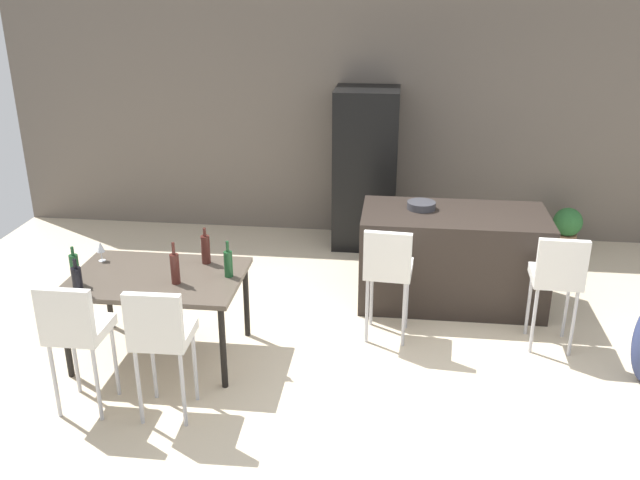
{
  "coord_description": "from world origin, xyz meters",
  "views": [
    {
      "loc": [
        -0.21,
        -4.97,
        3.06
      ],
      "look_at": [
        -0.87,
        0.53,
        0.85
      ],
      "focal_mm": 38.16,
      "sensor_mm": 36.0,
      "label": 1
    }
  ],
  "objects_px": {
    "wine_bottle_end": "(77,280)",
    "kitchen_island": "(452,258)",
    "wine_bottle_middle": "(206,249)",
    "wine_bottle_inner": "(228,263)",
    "wine_bottle_corner": "(75,269)",
    "refrigerator": "(366,169)",
    "wine_bottle_far": "(175,268)",
    "fruit_bowl": "(421,205)",
    "bar_chair_middle": "(557,275)",
    "wine_glass_left": "(100,247)",
    "dining_chair_near": "(75,327)",
    "potted_plant": "(567,228)",
    "dining_chair_far": "(160,333)",
    "bar_chair_left": "(388,266)",
    "dining_table": "(158,283)"
  },
  "relations": [
    {
      "from": "wine_bottle_inner",
      "to": "potted_plant",
      "type": "distance_m",
      "value": 4.29
    },
    {
      "from": "dining_chair_near",
      "to": "wine_bottle_far",
      "type": "distance_m",
      "value": 0.9
    },
    {
      "from": "kitchen_island",
      "to": "dining_table",
      "type": "bearing_deg",
      "value": -151.77
    },
    {
      "from": "dining_table",
      "to": "wine_bottle_end",
      "type": "relative_size",
      "value": 4.8
    },
    {
      "from": "dining_table",
      "to": "wine_bottle_corner",
      "type": "xyz_separation_m",
      "value": [
        -0.58,
        -0.22,
        0.19
      ]
    },
    {
      "from": "wine_bottle_inner",
      "to": "fruit_bowl",
      "type": "relative_size",
      "value": 1.12
    },
    {
      "from": "dining_chair_far",
      "to": "wine_bottle_inner",
      "type": "distance_m",
      "value": 0.94
    },
    {
      "from": "wine_bottle_middle",
      "to": "wine_glass_left",
      "type": "relative_size",
      "value": 1.82
    },
    {
      "from": "dining_table",
      "to": "dining_chair_far",
      "type": "relative_size",
      "value": 1.33
    },
    {
      "from": "wine_bottle_end",
      "to": "potted_plant",
      "type": "xyz_separation_m",
      "value": [
        4.36,
        3.16,
        -0.55
      ]
    },
    {
      "from": "bar_chair_middle",
      "to": "refrigerator",
      "type": "height_order",
      "value": "refrigerator"
    },
    {
      "from": "dining_chair_near",
      "to": "refrigerator",
      "type": "bearing_deg",
      "value": 62.73
    },
    {
      "from": "bar_chair_left",
      "to": "dining_chair_near",
      "type": "xyz_separation_m",
      "value": [
        -2.18,
        -1.34,
        0.0
      ]
    },
    {
      "from": "bar_chair_left",
      "to": "dining_table",
      "type": "relative_size",
      "value": 0.75
    },
    {
      "from": "bar_chair_middle",
      "to": "dining_chair_near",
      "type": "relative_size",
      "value": 1.0
    },
    {
      "from": "bar_chair_middle",
      "to": "potted_plant",
      "type": "relative_size",
      "value": 1.97
    },
    {
      "from": "dining_chair_near",
      "to": "refrigerator",
      "type": "xyz_separation_m",
      "value": [
        1.86,
        3.6,
        0.22
      ]
    },
    {
      "from": "dining_chair_far",
      "to": "potted_plant",
      "type": "xyz_separation_m",
      "value": [
        3.56,
        3.59,
        -0.4
      ]
    },
    {
      "from": "bar_chair_middle",
      "to": "wine_bottle_end",
      "type": "bearing_deg",
      "value": -166.49
    },
    {
      "from": "wine_glass_left",
      "to": "wine_bottle_end",
      "type": "bearing_deg",
      "value": -81.89
    },
    {
      "from": "bar_chair_left",
      "to": "kitchen_island",
      "type": "bearing_deg",
      "value": 53.78
    },
    {
      "from": "wine_bottle_middle",
      "to": "wine_glass_left",
      "type": "distance_m",
      "value": 0.9
    },
    {
      "from": "wine_bottle_far",
      "to": "wine_bottle_middle",
      "type": "distance_m",
      "value": 0.44
    },
    {
      "from": "wine_bottle_corner",
      "to": "wine_bottle_inner",
      "type": "height_order",
      "value": "wine_bottle_corner"
    },
    {
      "from": "wine_bottle_end",
      "to": "wine_bottle_inner",
      "type": "relative_size",
      "value": 0.95
    },
    {
      "from": "wine_bottle_corner",
      "to": "bar_chair_middle",
      "type": "bearing_deg",
      "value": 10.69
    },
    {
      "from": "wine_bottle_inner",
      "to": "wine_glass_left",
      "type": "height_order",
      "value": "wine_bottle_inner"
    },
    {
      "from": "refrigerator",
      "to": "wine_bottle_middle",
      "type": "bearing_deg",
      "value": -116.15
    },
    {
      "from": "wine_bottle_inner",
      "to": "wine_bottle_corner",
      "type": "bearing_deg",
      "value": -166.46
    },
    {
      "from": "wine_bottle_middle",
      "to": "fruit_bowl",
      "type": "distance_m",
      "value": 2.13
    },
    {
      "from": "kitchen_island",
      "to": "fruit_bowl",
      "type": "bearing_deg",
      "value": 165.34
    },
    {
      "from": "dining_chair_near",
      "to": "wine_bottle_middle",
      "type": "height_order",
      "value": "wine_bottle_middle"
    },
    {
      "from": "wine_bottle_end",
      "to": "wine_glass_left",
      "type": "xyz_separation_m",
      "value": [
        -0.09,
        0.64,
        0.01
      ]
    },
    {
      "from": "wine_bottle_end",
      "to": "bar_chair_left",
      "type": "bearing_deg",
      "value": 21.01
    },
    {
      "from": "wine_glass_left",
      "to": "wine_bottle_inner",
      "type": "bearing_deg",
      "value": -8.94
    },
    {
      "from": "kitchen_island",
      "to": "wine_bottle_middle",
      "type": "xyz_separation_m",
      "value": [
        -2.14,
        -1.03,
        0.41
      ]
    },
    {
      "from": "wine_bottle_far",
      "to": "refrigerator",
      "type": "bearing_deg",
      "value": 65.11
    },
    {
      "from": "dining_chair_far",
      "to": "wine_bottle_corner",
      "type": "distance_m",
      "value": 1.09
    },
    {
      "from": "bar_chair_middle",
      "to": "wine_bottle_end",
      "type": "distance_m",
      "value": 3.86
    },
    {
      "from": "wine_glass_left",
      "to": "fruit_bowl",
      "type": "distance_m",
      "value": 2.96
    },
    {
      "from": "wine_bottle_middle",
      "to": "kitchen_island",
      "type": "bearing_deg",
      "value": 25.59
    },
    {
      "from": "wine_bottle_end",
      "to": "kitchen_island",
      "type": "bearing_deg",
      "value": 30.31
    },
    {
      "from": "bar_chair_left",
      "to": "wine_bottle_middle",
      "type": "xyz_separation_m",
      "value": [
        -1.54,
        -0.2,
        0.17
      ]
    },
    {
      "from": "dining_chair_far",
      "to": "refrigerator",
      "type": "relative_size",
      "value": 0.57
    },
    {
      "from": "kitchen_island",
      "to": "potted_plant",
      "type": "xyz_separation_m",
      "value": [
        1.4,
        1.43,
        -0.16
      ]
    },
    {
      "from": "refrigerator",
      "to": "fruit_bowl",
      "type": "height_order",
      "value": "refrigerator"
    },
    {
      "from": "dining_chair_far",
      "to": "wine_glass_left",
      "type": "xyz_separation_m",
      "value": [
        -0.88,
        1.07,
        0.17
      ]
    },
    {
      "from": "bar_chair_left",
      "to": "wine_bottle_corner",
      "type": "height_order",
      "value": "wine_bottle_corner"
    },
    {
      "from": "dining_chair_near",
      "to": "fruit_bowl",
      "type": "bearing_deg",
      "value": 42.27
    },
    {
      "from": "potted_plant",
      "to": "fruit_bowl",
      "type": "bearing_deg",
      "value": -142.0
    }
  ]
}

